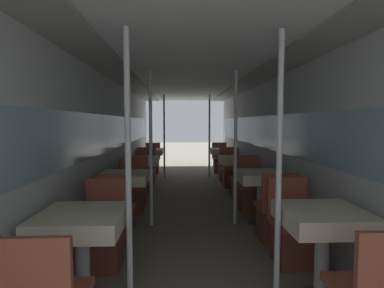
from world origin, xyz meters
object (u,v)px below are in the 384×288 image
Objects in this scene: chair_left_near_1 at (115,221)px; dining_table_right_0 at (323,223)px; dining_table_right_2 at (236,162)px; dining_table_right_1 at (261,180)px; chair_left_near_2 at (137,187)px; chair_right_far_0 at (292,237)px; dining_table_left_0 at (82,227)px; support_pole_right_1 at (236,148)px; chair_left_far_3 at (152,164)px; dining_table_right_3 at (223,153)px; chair_left_near_3 at (148,171)px; support_pole_left_1 at (151,149)px; dining_table_left_2 at (141,163)px; dining_table_left_1 at (125,181)px; chair_right_far_1 at (250,194)px; chair_right_far_3 at (220,163)px; support_pole_right_3 at (209,136)px; chair_right_near_2 at (243,186)px; chair_left_far_1 at (132,195)px; support_pole_right_0 at (279,169)px; chair_right_near_3 at (227,170)px; chair_right_near_1 at (275,219)px; chair_right_far_2 at (231,174)px; chair_left_far_2 at (145,175)px; support_pole_left_0 at (128,170)px; dining_table_left_3 at (150,153)px; support_pole_left_3 at (164,136)px; chair_left_far_0 at (103,240)px.

chair_left_near_1 is 2.30m from dining_table_right_0.
dining_table_right_1 is at bearing -90.00° from dining_table_right_2.
chair_left_near_2 is 1.00× the size of chair_right_far_0.
support_pole_right_1 reaches higher than dining_table_left_0.
dining_table_right_3 is at bearing 161.84° from chair_left_far_3.
dining_table_left_0 is at bearing -90.00° from chair_left_near_3.
support_pole_left_1 is 1.93m from dining_table_left_2.
chair_left_far_3 is at bearing 90.00° from dining_table_left_1.
chair_right_far_1 reaches higher than dining_table_right_1.
dining_table_right_1 and dining_table_right_2 have the same top height.
chair_right_far_3 is (-0.00, 0.63, -0.36)m from dining_table_right_3.
chair_left_near_3 and chair_right_far_0 have the same top height.
dining_table_left_2 is 0.87× the size of chair_right_far_0.
support_pole_right_3 reaches higher than dining_table_right_3.
chair_right_near_2 is at bearing 37.79° from support_pole_left_1.
chair_left_far_1 and chair_right_near_2 have the same top height.
support_pole_right_0 is at bearing 122.21° from chair_left_far_1.
dining_table_right_3 is 0.73m from chair_right_near_3.
dining_table_left_2 is 1.92m from dining_table_right_2.
dining_table_left_0 is 0.87× the size of chair_left_far_1.
chair_right_near_1 reaches higher than dining_table_left_1.
support_pole_right_0 is at bearing 59.65° from chair_right_far_0.
chair_right_far_0 is at bearing -37.79° from support_pole_left_1.
chair_left_far_1 and chair_right_far_2 have the same top height.
chair_right_near_2 reaches higher than dining_table_left_1.
chair_left_far_2 is at bearing 114.09° from dining_table_right_0.
support_pole_left_1 is 4.65m from chair_right_far_3.
chair_left_near_1 is 1.86m from support_pole_right_1.
chair_left_far_1 is at bearing 98.52° from support_pole_left_0.
dining_table_left_0 is 3.62m from chair_right_near_2.
dining_table_left_2 is 0.35× the size of support_pole_right_3.
chair_right_far_1 is at bearing 90.00° from chair_right_far_3.
chair_left_far_2 reaches higher than dining_table_right_0.
support_pole_right_0 reaches higher than chair_right_near_1.
chair_right_far_1 is (1.92, -3.67, 0.00)m from chair_left_far_3.
support_pole_right_1 reaches higher than chair_left_far_3.
dining_table_left_3 is (-0.37, 5.51, -0.45)m from support_pole_left_0.
support_pole_left_1 is 4.01m from dining_table_right_3.
support_pole_left_0 is 2.51× the size of chair_right_near_1.
chair_right_near_3 is (1.92, 2.41, 0.00)m from chair_left_far_1.
support_pole_left_0 reaches higher than dining_table_right_2.
support_pole_left_0 is 2.51× the size of chair_right_near_3.
chair_right_near_2 is at bearing -18.16° from dining_table_left_2.
chair_right_far_3 is (0.37, 6.14, -0.81)m from support_pole_right_0.
support_pole_left_3 is at bearing 180.00° from dining_table_right_3.
chair_left_far_0 is 0.40× the size of support_pole_left_3.
support_pole_left_0 and support_pole_left_1 have the same top height.
chair_left_far_0 is 5.18m from support_pole_right_3.
dining_table_left_2 is 0.87× the size of chair_right_near_2.
dining_table_left_2 is 0.87× the size of chair_right_far_1.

